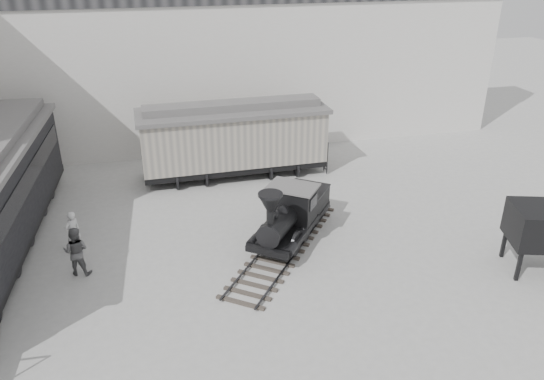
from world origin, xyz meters
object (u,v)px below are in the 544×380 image
object	(u,v)px
visitor_a	(73,232)
coal_hopper	(544,230)
locomotive	(290,217)
visitor_b	(76,251)
boxcar	(233,138)

from	to	relation	value
visitor_a	coal_hopper	world-z (taller)	coal_hopper
locomotive	visitor_b	bearing A→B (deg)	-140.24
visitor_b	visitor_a	bearing A→B (deg)	-66.65
visitor_b	coal_hopper	size ratio (longest dim) A/B	0.68
boxcar	visitor_a	world-z (taller)	boxcar
visitor_a	locomotive	bearing A→B (deg)	131.57
visitor_a	visitor_b	size ratio (longest dim) A/B	0.91
boxcar	coal_hopper	size ratio (longest dim) A/B	3.44
boxcar	coal_hopper	distance (m)	14.55
coal_hopper	visitor_a	bearing A→B (deg)	179.24
visitor_b	coal_hopper	distance (m)	16.69
coal_hopper	boxcar	bearing A→B (deg)	146.40
boxcar	visitor_b	bearing A→B (deg)	-134.00
locomotive	coal_hopper	bearing A→B (deg)	10.25
boxcar	coal_hopper	xyz separation A→B (m)	(9.18, -11.29, -0.39)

